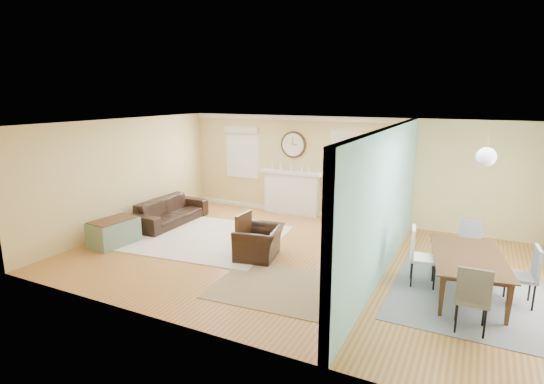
# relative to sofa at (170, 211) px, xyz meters

# --- Properties ---
(floor) EXTENTS (9.00, 9.00, 0.00)m
(floor) POSITION_rel_sofa_xyz_m (3.83, -0.72, -0.31)
(floor) COLOR #985823
(floor) RESTS_ON ground
(wall_back) EXTENTS (9.00, 0.02, 2.60)m
(wall_back) POSITION_rel_sofa_xyz_m (3.83, 2.28, 0.99)
(wall_back) COLOR #D7BA6E
(wall_back) RESTS_ON ground
(wall_front) EXTENTS (9.00, 0.02, 2.60)m
(wall_front) POSITION_rel_sofa_xyz_m (3.83, -3.72, 0.99)
(wall_front) COLOR #D7BA6E
(wall_front) RESTS_ON ground
(wall_left) EXTENTS (0.02, 6.00, 2.60)m
(wall_left) POSITION_rel_sofa_xyz_m (-0.67, -0.72, 0.99)
(wall_left) COLOR #D7BA6E
(wall_left) RESTS_ON ground
(ceiling) EXTENTS (9.00, 6.00, 0.02)m
(ceiling) POSITION_rel_sofa_xyz_m (3.83, -0.72, 2.29)
(ceiling) COLOR white
(ceiling) RESTS_ON wall_back
(partition) EXTENTS (0.17, 6.00, 2.60)m
(partition) POSITION_rel_sofa_xyz_m (5.34, -0.44, 1.04)
(partition) COLOR #D7BA6E
(partition) RESTS_ON ground
(fireplace) EXTENTS (1.70, 0.30, 1.17)m
(fireplace) POSITION_rel_sofa_xyz_m (2.33, 2.16, 0.28)
(fireplace) COLOR white
(fireplace) RESTS_ON ground
(wall_clock) EXTENTS (0.70, 0.07, 0.70)m
(wall_clock) POSITION_rel_sofa_xyz_m (2.33, 2.25, 1.54)
(wall_clock) COLOR #492A15
(wall_clock) RESTS_ON wall_back
(window_left) EXTENTS (1.05, 0.13, 1.42)m
(window_left) POSITION_rel_sofa_xyz_m (0.78, 2.23, 1.35)
(window_left) COLOR white
(window_left) RESTS_ON wall_back
(window_right) EXTENTS (1.05, 0.13, 1.42)m
(window_right) POSITION_rel_sofa_xyz_m (3.88, 2.23, 1.35)
(window_right) COLOR white
(window_right) RESTS_ON wall_back
(pendant) EXTENTS (0.30, 0.30, 0.55)m
(pendant) POSITION_rel_sofa_xyz_m (6.83, -0.72, 1.89)
(pendant) COLOR gold
(pendant) RESTS_ON ceiling
(rug_cream) EXTENTS (3.52, 3.14, 0.02)m
(rug_cream) POSITION_rel_sofa_xyz_m (1.42, -0.51, -0.30)
(rug_cream) COLOR beige
(rug_cream) RESTS_ON floor
(rug_jute) EXTENTS (2.21, 1.86, 0.01)m
(rug_jute) POSITION_rel_sofa_xyz_m (3.95, -2.03, -0.31)
(rug_jute) COLOR #9D8662
(rug_jute) RESTS_ON floor
(rug_grey) EXTENTS (2.27, 2.84, 0.01)m
(rug_grey) POSITION_rel_sofa_xyz_m (6.78, -0.94, -0.31)
(rug_grey) COLOR slate
(rug_grey) RESTS_ON floor
(sofa) EXTENTS (0.87, 2.16, 0.63)m
(sofa) POSITION_rel_sofa_xyz_m (0.00, 0.00, 0.00)
(sofa) COLOR black
(sofa) RESTS_ON floor
(eames_chair) EXTENTS (1.00, 1.10, 0.62)m
(eames_chair) POSITION_rel_sofa_xyz_m (3.04, -1.00, -0.00)
(eames_chair) COLOR black
(eames_chair) RESTS_ON floor
(green_chair) EXTENTS (0.73, 0.75, 0.64)m
(green_chair) POSITION_rel_sofa_xyz_m (4.44, 1.43, 0.01)
(green_chair) COLOR #006749
(green_chair) RESTS_ON floor
(trunk) EXTENTS (0.69, 1.03, 0.56)m
(trunk) POSITION_rel_sofa_xyz_m (-0.06, -1.74, -0.03)
(trunk) COLOR slate
(trunk) RESTS_ON floor
(credenza) EXTENTS (0.56, 1.65, 0.80)m
(credenza) POSITION_rel_sofa_xyz_m (5.04, 0.30, 0.09)
(credenza) COLOR #8A6444
(credenza) RESTS_ON floor
(tv) EXTENTS (0.19, 1.04, 0.60)m
(tv) POSITION_rel_sofa_xyz_m (5.02, 0.30, 0.79)
(tv) COLOR black
(tv) RESTS_ON credenza
(garden_stool) EXTENTS (0.36, 0.36, 0.53)m
(garden_stool) POSITION_rel_sofa_xyz_m (5.00, -0.84, -0.05)
(garden_stool) COLOR white
(garden_stool) RESTS_ON floor
(potted_plant) EXTENTS (0.33, 0.37, 0.39)m
(potted_plant) POSITION_rel_sofa_xyz_m (5.00, -0.84, 0.41)
(potted_plant) COLOR #337F33
(potted_plant) RESTS_ON garden_stool
(dining_table) EXTENTS (1.34, 2.03, 0.66)m
(dining_table) POSITION_rel_sofa_xyz_m (6.78, -0.94, 0.02)
(dining_table) COLOR #492A15
(dining_table) RESTS_ON floor
(dining_chair_n) EXTENTS (0.42, 0.42, 0.89)m
(dining_chair_n) POSITION_rel_sofa_xyz_m (6.71, 0.26, 0.21)
(dining_chair_n) COLOR slate
(dining_chair_n) RESTS_ON floor
(dining_chair_s) EXTENTS (0.44, 0.44, 0.96)m
(dining_chair_s) POSITION_rel_sofa_xyz_m (6.84, -2.06, 0.25)
(dining_chair_s) COLOR slate
(dining_chair_s) RESTS_ON floor
(dining_chair_w) EXTENTS (0.50, 0.50, 0.99)m
(dining_chair_w) POSITION_rel_sofa_xyz_m (6.07, -0.86, 0.27)
(dining_chair_w) COLOR white
(dining_chair_w) RESTS_ON floor
(dining_chair_e) EXTENTS (0.45, 0.45, 0.94)m
(dining_chair_e) POSITION_rel_sofa_xyz_m (7.48, -0.93, 0.24)
(dining_chair_e) COLOR slate
(dining_chair_e) RESTS_ON floor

